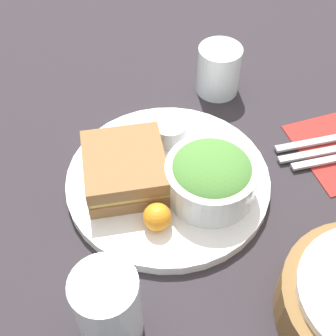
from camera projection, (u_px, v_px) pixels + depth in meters
ground_plane at (168, 184)px, 0.70m from camera, size 4.00×4.00×0.00m
plate at (168, 181)px, 0.69m from camera, size 0.30×0.30×0.02m
sandwich at (125, 169)px, 0.66m from camera, size 0.13×0.13×0.05m
salad_bowl at (211, 176)px, 0.64m from camera, size 0.13×0.13×0.07m
dressing_cup at (170, 131)px, 0.72m from camera, size 0.05×0.05×0.03m
orange_wedge at (157, 217)px, 0.61m from camera, size 0.04×0.04×0.04m
drink_glass at (108, 308)px, 0.51m from camera, size 0.07×0.07×0.12m
napkin at (336, 151)px, 0.74m from camera, size 0.11×0.15×0.00m
fork at (331, 141)px, 0.74m from camera, size 0.19×0.03×0.01m
water_glass at (219, 70)px, 0.80m from camera, size 0.07×0.07×0.09m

